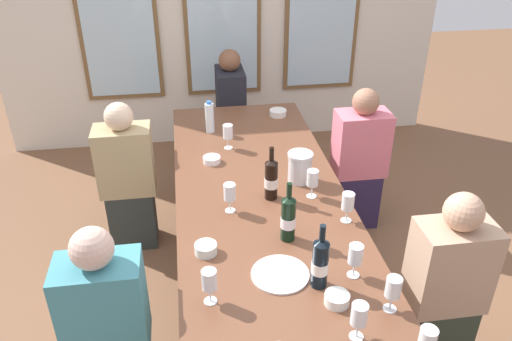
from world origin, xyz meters
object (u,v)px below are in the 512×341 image
at_px(wine_bottle_0, 271,179).
at_px(tasting_bowl_0, 337,299).
at_px(seated_person_1, 359,163).
at_px(wine_bottle_1, 288,218).
at_px(wine_glass_3, 427,341).
at_px(wine_glass_7, 230,193).
at_px(seated_person_2, 108,331).
at_px(seated_person_3, 444,291).
at_px(wine_glass_4, 228,133).
at_px(tasting_bowl_3, 278,113).
at_px(wine_bottle_2, 320,263).
at_px(wine_glass_1, 393,288).
at_px(tasting_bowl_1, 206,249).
at_px(tasting_bowl_2, 212,160).
at_px(wine_glass_9, 348,203).
at_px(wine_glass_8, 359,316).
at_px(seated_person_4, 231,113).
at_px(wine_glass_0, 355,256).
at_px(dining_table, 262,205).
at_px(wine_glass_6, 209,281).
at_px(seated_person_0, 128,181).
at_px(water_bottle, 210,118).
at_px(metal_pitcher, 300,167).
at_px(white_plate_0, 280,274).
at_px(wine_glass_5, 313,179).

height_order(wine_bottle_0, tasting_bowl_0, wine_bottle_0).
bearing_deg(seated_person_1, wine_bottle_1, -125.35).
bearing_deg(wine_glass_3, wine_glass_7, 118.80).
relative_size(seated_person_2, seated_person_3, 1.00).
relative_size(tasting_bowl_0, wine_glass_4, 0.64).
bearing_deg(tasting_bowl_3, wine_glass_4, -131.67).
bearing_deg(seated_person_1, wine_glass_3, -102.08).
bearing_deg(seated_person_3, wine_bottle_2, -173.10).
bearing_deg(wine_glass_1, tasting_bowl_0, 162.63).
bearing_deg(tasting_bowl_1, wine_glass_7, 65.62).
bearing_deg(tasting_bowl_2, wine_bottle_1, -69.53).
height_order(wine_glass_1, wine_glass_9, same).
bearing_deg(seated_person_1, tasting_bowl_0, -112.47).
distance_m(wine_bottle_2, tasting_bowl_2, 1.30).
relative_size(wine_bottle_1, wine_glass_1, 1.92).
relative_size(wine_glass_8, seated_person_4, 0.16).
height_order(tasting_bowl_0, wine_glass_0, wine_glass_0).
relative_size(dining_table, wine_glass_1, 15.89).
bearing_deg(seated_person_4, wine_glass_6, -98.04).
height_order(wine_bottle_1, wine_glass_4, wine_bottle_1).
distance_m(wine_bottle_1, seated_person_0, 1.46).
distance_m(wine_glass_6, seated_person_0, 1.59).
relative_size(wine_bottle_0, water_bottle, 1.37).
height_order(wine_glass_7, seated_person_4, seated_person_4).
xyz_separation_m(seated_person_0, seated_person_3, (1.68, -1.36, 0.00)).
xyz_separation_m(tasting_bowl_1, seated_person_3, (1.20, -0.22, -0.24)).
xyz_separation_m(metal_pitcher, tasting_bowl_2, (-0.52, 0.31, -0.08)).
bearing_deg(wine_bottle_2, wine_glass_9, 59.37).
distance_m(tasting_bowl_2, seated_person_0, 0.66).
distance_m(dining_table, seated_person_3, 1.10).
height_order(dining_table, wine_glass_4, wine_glass_4).
bearing_deg(wine_bottle_2, tasting_bowl_1, 148.24).
height_order(tasting_bowl_1, tasting_bowl_3, tasting_bowl_1).
xyz_separation_m(white_plate_0, tasting_bowl_0, (0.21, -0.22, 0.02)).
xyz_separation_m(wine_glass_3, wine_glass_8, (-0.21, 0.16, 0.00)).
height_order(wine_glass_6, seated_person_3, seated_person_3).
xyz_separation_m(wine_glass_3, wine_glass_5, (-0.14, 1.22, 0.00)).
bearing_deg(wine_glass_9, dining_table, 143.10).
bearing_deg(wine_bottle_1, wine_bottle_0, 92.46).
height_order(wine_glass_3, seated_person_0, seated_person_0).
relative_size(wine_bottle_0, seated_person_4, 0.30).
bearing_deg(seated_person_3, water_bottle, 123.50).
height_order(white_plate_0, seated_person_1, seated_person_1).
bearing_deg(seated_person_0, seated_person_1, 0.08).
height_order(wine_glass_9, seated_person_2, seated_person_2).
height_order(water_bottle, wine_glass_0, water_bottle).
height_order(tasting_bowl_3, wine_glass_3, wine_glass_3).
height_order(wine_glass_6, wine_glass_7, same).
height_order(white_plate_0, wine_glass_4, wine_glass_4).
distance_m(metal_pitcher, tasting_bowl_2, 0.61).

